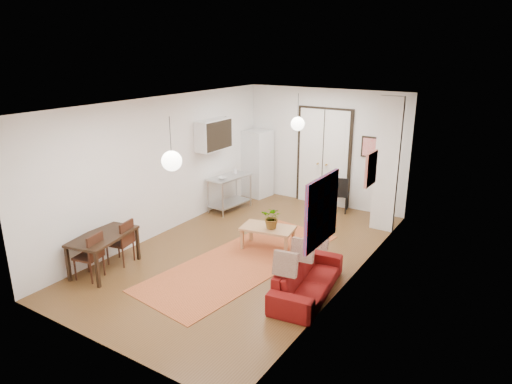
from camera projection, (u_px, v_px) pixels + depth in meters
The scene contains 27 objects.
floor at pixel (248, 252), 8.95m from camera, with size 7.00×7.00×0.00m, color brown.
ceiling at pixel (247, 103), 8.07m from camera, with size 4.20×7.00×0.02m, color white.
wall_back at pixel (325, 148), 11.33m from camera, with size 4.20×0.02×2.90m, color white.
wall_front at pixel (93, 247), 5.69m from camera, with size 4.20×0.02×2.90m, color white.
wall_left at pixel (164, 166), 9.58m from camera, with size 0.02×7.00×2.90m, color white.
wall_right at pixel (355, 200), 7.44m from camera, with size 0.02×7.00×2.90m, color white.
double_doors at pixel (323, 158), 11.37m from camera, with size 1.44×0.06×2.50m, color white.
stub_partition at pixel (387, 166), 9.62m from camera, with size 0.50×0.10×2.90m, color white.
wall_cabinet at pixel (214, 135), 10.56m from camera, with size 0.35×1.00×0.70m, color white.
painting_popart at pixel (322, 211), 6.39m from camera, with size 0.05×1.00×1.00m, color red.
painting_abstract at pixel (371, 169), 7.99m from camera, with size 0.05×0.50×0.60m, color beige.
poster_back at pixel (370, 147), 10.67m from camera, with size 0.40×0.03×0.50m, color red.
print_left at pixel (221, 129), 11.02m from camera, with size 0.03×0.44×0.54m, color #975F3F.
pendant_back at pixel (298, 124), 9.88m from camera, with size 0.30×0.30×0.80m.
pendant_front at pixel (172, 161), 6.66m from camera, with size 0.30×0.30×0.80m.
kilim_rug at pixel (243, 261), 8.56m from camera, with size 1.59×4.23×0.01m, color #C45D31.
sofa at pixel (307, 279), 7.36m from camera, with size 1.83×0.72×0.53m, color maroon.
coffee_table at pixel (268, 230), 8.99m from camera, with size 1.11×0.74×0.46m.
potted_plant at pixel (272, 218), 8.85m from camera, with size 0.35×0.40×0.44m, color #2E672F.
kitchen_counter at pixel (230, 188), 11.14m from camera, with size 0.68×1.17×0.85m.
bowl at pixel (222, 178), 10.80m from camera, with size 0.20×0.20×0.05m, color beige.
soap_bottle at pixel (234, 170), 11.23m from camera, with size 0.08×0.08×0.18m, color teal.
fridge at pixel (257, 164), 12.11m from camera, with size 0.62×0.62×1.76m, color silver.
dining_table at pixel (103, 239), 8.05m from camera, with size 0.93×1.34×0.68m.
dining_chair_near at pixel (123, 237), 8.43m from camera, with size 0.47×0.60×0.84m.
dining_chair_far at pixel (92, 251), 7.87m from camera, with size 0.47×0.60×0.84m.
black_side_chair at pixel (341, 190), 11.09m from camera, with size 0.49×0.50×0.89m.
Camera 1 is at (4.50, -6.82, 3.84)m, focal length 32.00 mm.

